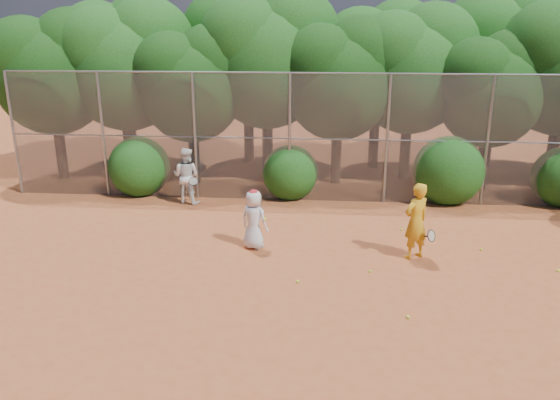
{
  "coord_description": "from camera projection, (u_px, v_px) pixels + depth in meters",
  "views": [
    {
      "loc": [
        0.14,
        -10.72,
        5.34
      ],
      "look_at": [
        -1.0,
        2.5,
        1.1
      ],
      "focal_mm": 35.0,
      "sensor_mm": 36.0,
      "label": 1
    }
  ],
  "objects": [
    {
      "name": "ball_0",
      "position": [
        370.0,
        271.0,
        12.36
      ],
      "size": [
        0.07,
        0.07,
        0.07
      ],
      "primitive_type": "sphere",
      "color": "#C3EE2B",
      "rests_on": "ground"
    },
    {
      "name": "tree_9",
      "position": [
        123.0,
        53.0,
        21.43
      ],
      "size": [
        4.83,
        4.2,
        6.62
      ],
      "color": "black",
      "rests_on": "ground"
    },
    {
      "name": "tree_12",
      "position": [
        499.0,
        49.0,
        20.57
      ],
      "size": [
        5.02,
        4.37,
        6.88
      ],
      "color": "black",
      "rests_on": "ground"
    },
    {
      "name": "tree_0",
      "position": [
        53.0,
        68.0,
        19.02
      ],
      "size": [
        4.38,
        3.81,
        6.0
      ],
      "color": "black",
      "rests_on": "ground"
    },
    {
      "name": "ball_4",
      "position": [
        298.0,
        281.0,
        11.88
      ],
      "size": [
        0.07,
        0.07,
        0.07
      ],
      "primitive_type": "sphere",
      "color": "#C3EE2B",
      "rests_on": "ground"
    },
    {
      "name": "ball_1",
      "position": [
        481.0,
        249.0,
        13.59
      ],
      "size": [
        0.07,
        0.07,
        0.07
      ],
      "primitive_type": "sphere",
      "color": "#C3EE2B",
      "rests_on": "ground"
    },
    {
      "name": "tree_2",
      "position": [
        192.0,
        80.0,
        18.52
      ],
      "size": [
        3.99,
        3.47,
        5.47
      ],
      "color": "black",
      "rests_on": "ground"
    },
    {
      "name": "ball_3",
      "position": [
        558.0,
        270.0,
        12.41
      ],
      "size": [
        0.07,
        0.07,
        0.07
      ],
      "primitive_type": "sphere",
      "color": "#C3EE2B",
      "rests_on": "ground"
    },
    {
      "name": "tree_5",
      "position": [
        413.0,
        65.0,
        18.91
      ],
      "size": [
        4.51,
        3.92,
        6.17
      ],
      "color": "black",
      "rests_on": "ground"
    },
    {
      "name": "tree_10",
      "position": [
        249.0,
        45.0,
        21.13
      ],
      "size": [
        5.15,
        4.48,
        7.06
      ],
      "color": "black",
      "rests_on": "ground"
    },
    {
      "name": "tree_4",
      "position": [
        340.0,
        75.0,
        18.44
      ],
      "size": [
        4.19,
        3.64,
        5.73
      ],
      "color": "black",
      "rests_on": "ground"
    },
    {
      "name": "fence_back",
      "position": [
        318.0,
        137.0,
        16.89
      ],
      "size": [
        20.05,
        0.09,
        4.03
      ],
      "color": "gray",
      "rests_on": "ground"
    },
    {
      "name": "player_yellow",
      "position": [
        416.0,
        221.0,
        12.91
      ],
      "size": [
        0.91,
        0.76,
        1.87
      ],
      "rotation": [
        0.0,
        0.0,
        3.75
      ],
      "color": "gold",
      "rests_on": "ground"
    },
    {
      "name": "tree_3",
      "position": [
        269.0,
        54.0,
        19.02
      ],
      "size": [
        4.89,
        4.26,
        6.7
      ],
      "color": "black",
      "rests_on": "ground"
    },
    {
      "name": "tree_11",
      "position": [
        380.0,
        59.0,
        20.48
      ],
      "size": [
        4.64,
        4.03,
        6.35
      ],
      "color": "black",
      "rests_on": "ground"
    },
    {
      "name": "ball_2",
      "position": [
        408.0,
        317.0,
        10.43
      ],
      "size": [
        0.07,
        0.07,
        0.07
      ],
      "primitive_type": "sphere",
      "color": "#C3EE2B",
      "rests_on": "ground"
    },
    {
      "name": "tree_1",
      "position": [
        127.0,
        61.0,
        19.22
      ],
      "size": [
        4.64,
        4.03,
        6.35
      ],
      "color": "black",
      "rests_on": "ground"
    },
    {
      "name": "player_white",
      "position": [
        186.0,
        176.0,
        17.01
      ],
      "size": [
        0.98,
        0.83,
        1.77
      ],
      "rotation": [
        0.0,
        0.0,
        2.94
      ],
      "color": "white",
      "rests_on": "ground"
    },
    {
      "name": "bush_1",
      "position": [
        290.0,
        170.0,
        17.6
      ],
      "size": [
        1.8,
        1.8,
        1.8
      ],
      "primitive_type": "sphere",
      "color": "#144511",
      "rests_on": "ground"
    },
    {
      "name": "ground",
      "position": [
        316.0,
        284.0,
        11.81
      ],
      "size": [
        80.0,
        80.0,
        0.0
      ],
      "primitive_type": "plane",
      "color": "#9D4823",
      "rests_on": "ground"
    },
    {
      "name": "tree_6",
      "position": [
        493.0,
        86.0,
        17.93
      ],
      "size": [
        3.86,
        3.36,
        5.29
      ],
      "color": "black",
      "rests_on": "ground"
    },
    {
      "name": "bush_2",
      "position": [
        449.0,
        168.0,
        17.13
      ],
      "size": [
        2.2,
        2.2,
        2.2
      ],
      "primitive_type": "sphere",
      "color": "#144511",
      "rests_on": "ground"
    },
    {
      "name": "bush_0",
      "position": [
        139.0,
        164.0,
        17.98
      ],
      "size": [
        2.0,
        2.0,
        2.0
      ],
      "primitive_type": "sphere",
      "color": "#144511",
      "rests_on": "ground"
    },
    {
      "name": "ball_5",
      "position": [
        401.0,
        230.0,
        14.9
      ],
      "size": [
        0.07,
        0.07,
        0.07
      ],
      "primitive_type": "sphere",
      "color": "#C3EE2B",
      "rests_on": "ground"
    },
    {
      "name": "player_teen",
      "position": [
        254.0,
        219.0,
        13.55
      ],
      "size": [
        0.87,
        0.76,
        1.53
      ],
      "rotation": [
        0.0,
        0.0,
        2.67
      ],
      "color": "silver",
      "rests_on": "ground"
    }
  ]
}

